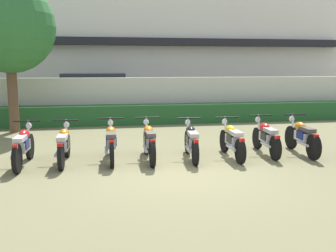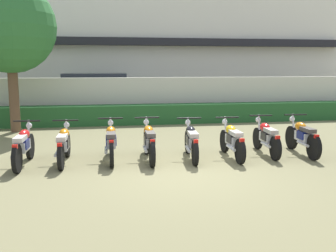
{
  "view_description": "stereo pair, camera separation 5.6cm",
  "coord_description": "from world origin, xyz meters",
  "px_view_note": "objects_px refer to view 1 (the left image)",
  "views": [
    {
      "loc": [
        -1.6,
        -7.59,
        2.22
      ],
      "look_at": [
        0.0,
        1.52,
        0.76
      ],
      "focal_mm": 40.86,
      "sensor_mm": 36.0,
      "label": 1
    },
    {
      "loc": [
        -1.54,
        -7.59,
        2.22
      ],
      "look_at": [
        0.0,
        1.52,
        0.76
      ],
      "focal_mm": 40.86,
      "sensor_mm": 36.0,
      "label": 2
    }
  ],
  "objects_px": {
    "parked_car": "(98,95)",
    "motorcycle_in_row_7": "(302,136)",
    "motorcycle_in_row_3": "(149,141)",
    "motorcycle_in_row_2": "(111,142)",
    "tree_far_side": "(9,27)",
    "motorcycle_in_row_1": "(64,144)",
    "motorcycle_in_row_4": "(191,141)",
    "motorcycle_in_row_6": "(266,137)",
    "motorcycle_in_row_0": "(23,146)",
    "motorcycle_in_row_5": "(232,140)"
  },
  "relations": [
    {
      "from": "parked_car",
      "to": "motorcycle_in_row_1",
      "type": "relative_size",
      "value": 2.52
    },
    {
      "from": "motorcycle_in_row_1",
      "to": "motorcycle_in_row_4",
      "type": "xyz_separation_m",
      "value": [
        2.97,
        -0.09,
        -0.0
      ]
    },
    {
      "from": "motorcycle_in_row_4",
      "to": "motorcycle_in_row_5",
      "type": "bearing_deg",
      "value": -87.55
    },
    {
      "from": "motorcycle_in_row_0",
      "to": "motorcycle_in_row_5",
      "type": "distance_m",
      "value": 4.84
    },
    {
      "from": "tree_far_side",
      "to": "motorcycle_in_row_4",
      "type": "height_order",
      "value": "tree_far_side"
    },
    {
      "from": "motorcycle_in_row_0",
      "to": "motorcycle_in_row_6",
      "type": "bearing_deg",
      "value": -87.08
    },
    {
      "from": "parked_car",
      "to": "motorcycle_in_row_2",
      "type": "xyz_separation_m",
      "value": [
        0.34,
        -8.23,
        -0.48
      ]
    },
    {
      "from": "motorcycle_in_row_0",
      "to": "motorcycle_in_row_3",
      "type": "xyz_separation_m",
      "value": [
        2.83,
        0.03,
        0.01
      ]
    },
    {
      "from": "motorcycle_in_row_4",
      "to": "tree_far_side",
      "type": "bearing_deg",
      "value": 51.65
    },
    {
      "from": "tree_far_side",
      "to": "motorcycle_in_row_6",
      "type": "height_order",
      "value": "tree_far_side"
    },
    {
      "from": "tree_far_side",
      "to": "motorcycle_in_row_5",
      "type": "distance_m",
      "value": 8.23
    },
    {
      "from": "parked_car",
      "to": "motorcycle_in_row_2",
      "type": "relative_size",
      "value": 2.46
    },
    {
      "from": "motorcycle_in_row_4",
      "to": "motorcycle_in_row_7",
      "type": "relative_size",
      "value": 0.97
    },
    {
      "from": "motorcycle_in_row_1",
      "to": "motorcycle_in_row_4",
      "type": "distance_m",
      "value": 2.97
    },
    {
      "from": "tree_far_side",
      "to": "parked_car",
      "type": "bearing_deg",
      "value": 52.75
    },
    {
      "from": "motorcycle_in_row_4",
      "to": "motorcycle_in_row_5",
      "type": "xyz_separation_m",
      "value": [
        1.0,
        -0.04,
        0.0
      ]
    },
    {
      "from": "parked_car",
      "to": "motorcycle_in_row_0",
      "type": "xyz_separation_m",
      "value": [
        -1.6,
        -8.34,
        -0.49
      ]
    },
    {
      "from": "motorcycle_in_row_4",
      "to": "motorcycle_in_row_6",
      "type": "relative_size",
      "value": 0.98
    },
    {
      "from": "tree_far_side",
      "to": "motorcycle_in_row_0",
      "type": "xyz_separation_m",
      "value": [
        1.17,
        -4.7,
        -3.0
      ]
    },
    {
      "from": "motorcycle_in_row_2",
      "to": "motorcycle_in_row_6",
      "type": "xyz_separation_m",
      "value": [
        3.87,
        0.01,
        -0.01
      ]
    },
    {
      "from": "tree_far_side",
      "to": "motorcycle_in_row_3",
      "type": "distance_m",
      "value": 6.83
    },
    {
      "from": "motorcycle_in_row_4",
      "to": "motorcycle_in_row_7",
      "type": "distance_m",
      "value": 2.87
    },
    {
      "from": "motorcycle_in_row_0",
      "to": "motorcycle_in_row_5",
      "type": "xyz_separation_m",
      "value": [
        4.84,
        -0.07,
        -0.01
      ]
    },
    {
      "from": "parked_car",
      "to": "motorcycle_in_row_4",
      "type": "relative_size",
      "value": 2.51
    },
    {
      "from": "motorcycle_in_row_0",
      "to": "motorcycle_in_row_4",
      "type": "relative_size",
      "value": 1.03
    },
    {
      "from": "tree_far_side",
      "to": "motorcycle_in_row_1",
      "type": "distance_m",
      "value": 5.88
    },
    {
      "from": "motorcycle_in_row_0",
      "to": "motorcycle_in_row_3",
      "type": "height_order",
      "value": "motorcycle_in_row_3"
    },
    {
      "from": "parked_car",
      "to": "motorcycle_in_row_6",
      "type": "distance_m",
      "value": 9.24
    },
    {
      "from": "motorcycle_in_row_3",
      "to": "motorcycle_in_row_5",
      "type": "bearing_deg",
      "value": -91.85
    },
    {
      "from": "tree_far_side",
      "to": "motorcycle_in_row_1",
      "type": "bearing_deg",
      "value": -66.26
    },
    {
      "from": "motorcycle_in_row_0",
      "to": "motorcycle_in_row_6",
      "type": "height_order",
      "value": "motorcycle_in_row_0"
    },
    {
      "from": "motorcycle_in_row_1",
      "to": "motorcycle_in_row_5",
      "type": "relative_size",
      "value": 0.99
    },
    {
      "from": "tree_far_side",
      "to": "motorcycle_in_row_0",
      "type": "relative_size",
      "value": 2.65
    },
    {
      "from": "parked_car",
      "to": "motorcycle_in_row_7",
      "type": "xyz_separation_m",
      "value": [
        5.1,
        -8.36,
        -0.48
      ]
    },
    {
      "from": "tree_far_side",
      "to": "motorcycle_in_row_7",
      "type": "distance_m",
      "value": 9.65
    },
    {
      "from": "tree_far_side",
      "to": "motorcycle_in_row_3",
      "type": "height_order",
      "value": "tree_far_side"
    },
    {
      "from": "motorcycle_in_row_3",
      "to": "motorcycle_in_row_4",
      "type": "distance_m",
      "value": 1.01
    },
    {
      "from": "motorcycle_in_row_1",
      "to": "motorcycle_in_row_3",
      "type": "height_order",
      "value": "motorcycle_in_row_3"
    },
    {
      "from": "motorcycle_in_row_4",
      "to": "motorcycle_in_row_6",
      "type": "distance_m",
      "value": 1.97
    },
    {
      "from": "motorcycle_in_row_1",
      "to": "motorcycle_in_row_2",
      "type": "bearing_deg",
      "value": -86.53
    },
    {
      "from": "tree_far_side",
      "to": "motorcycle_in_row_1",
      "type": "height_order",
      "value": "tree_far_side"
    },
    {
      "from": "motorcycle_in_row_3",
      "to": "motorcycle_in_row_6",
      "type": "bearing_deg",
      "value": -87.33
    },
    {
      "from": "motorcycle_in_row_3",
      "to": "motorcycle_in_row_2",
      "type": "bearing_deg",
      "value": 85.77
    },
    {
      "from": "motorcycle_in_row_2",
      "to": "motorcycle_in_row_0",
      "type": "bearing_deg",
      "value": 93.89
    },
    {
      "from": "parked_car",
      "to": "motorcycle_in_row_5",
      "type": "distance_m",
      "value": 9.02
    },
    {
      "from": "motorcycle_in_row_1",
      "to": "motorcycle_in_row_5",
      "type": "distance_m",
      "value": 3.97
    },
    {
      "from": "motorcycle_in_row_3",
      "to": "motorcycle_in_row_7",
      "type": "xyz_separation_m",
      "value": [
        3.88,
        -0.05,
        -0.0
      ]
    },
    {
      "from": "tree_far_side",
      "to": "motorcycle_in_row_5",
      "type": "xyz_separation_m",
      "value": [
        6.01,
        -4.76,
        -3.01
      ]
    },
    {
      "from": "motorcycle_in_row_0",
      "to": "motorcycle_in_row_5",
      "type": "relative_size",
      "value": 1.03
    },
    {
      "from": "motorcycle_in_row_2",
      "to": "motorcycle_in_row_4",
      "type": "distance_m",
      "value": 1.9
    }
  ]
}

